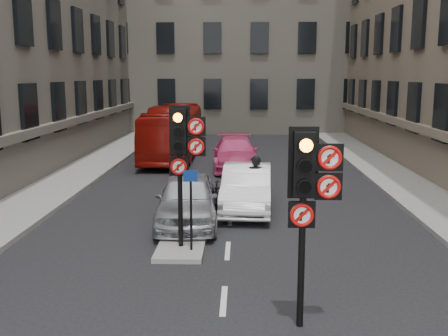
# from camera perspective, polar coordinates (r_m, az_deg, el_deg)

# --- Properties ---
(pavement_left) EXTENTS (3.00, 50.00, 0.16)m
(pavement_left) POSITION_cam_1_polar(r_m,az_deg,el_deg) (21.63, -18.52, -2.00)
(pavement_left) COLOR gray
(pavement_left) RESTS_ON ground
(pavement_right) EXTENTS (3.00, 50.00, 0.16)m
(pavement_right) POSITION_cam_1_polar(r_m,az_deg,el_deg) (21.40, 20.60, -2.25)
(pavement_right) COLOR gray
(pavement_right) RESTS_ON ground
(centre_island) EXTENTS (1.20, 2.00, 0.12)m
(centre_island) POSITION_cam_1_polar(r_m,az_deg,el_deg) (13.62, -4.71, -8.67)
(centre_island) COLOR gray
(centre_island) RESTS_ON ground
(building_far) EXTENTS (30.00, 14.00, 20.00)m
(building_far) POSITION_cam_1_polar(r_m,az_deg,el_deg) (46.13, 1.56, 17.12)
(building_far) COLOR #6A6459
(building_far) RESTS_ON ground
(signal_near) EXTENTS (0.91, 0.40, 3.58)m
(signal_near) POSITION_cam_1_polar(r_m,az_deg,el_deg) (9.06, 9.19, -1.88)
(signal_near) COLOR black
(signal_near) RESTS_ON ground
(signal_far) EXTENTS (0.91, 0.40, 3.58)m
(signal_far) POSITION_cam_1_polar(r_m,az_deg,el_deg) (12.99, -4.50, 2.41)
(signal_far) COLOR black
(signal_far) RESTS_ON centre_island
(car_silver) EXTENTS (2.03, 4.55, 1.52)m
(car_silver) POSITION_cam_1_polar(r_m,az_deg,el_deg) (15.77, -4.01, -3.38)
(car_silver) COLOR #A4A5AC
(car_silver) RESTS_ON ground
(car_white) EXTENTS (1.75, 4.55, 1.48)m
(car_white) POSITION_cam_1_polar(r_m,az_deg,el_deg) (17.35, 2.48, -2.17)
(car_white) COLOR white
(car_white) RESTS_ON ground
(car_pink) EXTENTS (2.32, 5.19, 1.48)m
(car_pink) POSITION_cam_1_polar(r_m,az_deg,el_deg) (24.84, 1.26, 1.61)
(car_pink) COLOR #CC3C71
(car_pink) RESTS_ON ground
(bus_red) EXTENTS (2.42, 9.97, 2.77)m
(bus_red) POSITION_cam_1_polar(r_m,az_deg,el_deg) (28.31, -5.52, 3.94)
(bus_red) COLOR maroon
(bus_red) RESTS_ON ground
(motorcycle) EXTENTS (0.72, 1.85, 1.08)m
(motorcycle) POSITION_cam_1_polar(r_m,az_deg,el_deg) (16.61, -0.97, -3.43)
(motorcycle) COLOR black
(motorcycle) RESTS_ON ground
(motorcyclist) EXTENTS (0.73, 0.53, 1.83)m
(motorcyclist) POSITION_cam_1_polar(r_m,az_deg,el_deg) (17.28, 3.38, -1.63)
(motorcyclist) COLOR black
(motorcyclist) RESTS_ON ground
(info_sign) EXTENTS (0.35, 0.11, 2.04)m
(info_sign) POSITION_cam_1_polar(r_m,az_deg,el_deg) (12.90, -3.63, -3.37)
(info_sign) COLOR black
(info_sign) RESTS_ON centre_island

